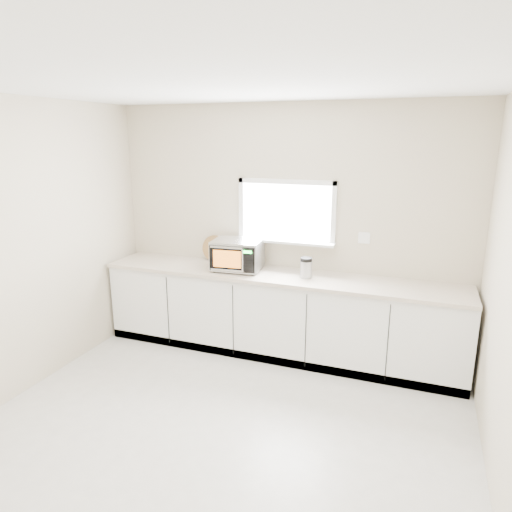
% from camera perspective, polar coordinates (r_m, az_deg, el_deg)
% --- Properties ---
extents(ground, '(4.00, 4.00, 0.00)m').
position_cam_1_polar(ground, '(3.89, -5.73, -22.42)').
color(ground, beige).
rests_on(ground, ground).
extents(back_wall, '(4.00, 0.17, 2.70)m').
position_cam_1_polar(back_wall, '(5.06, 3.83, 3.50)').
color(back_wall, '#C1AF99').
rests_on(back_wall, ground).
extents(cabinets, '(3.92, 0.60, 0.88)m').
position_cam_1_polar(cabinets, '(5.06, 2.67, -7.43)').
color(cabinets, white).
rests_on(cabinets, ground).
extents(countertop, '(3.92, 0.64, 0.04)m').
position_cam_1_polar(countertop, '(4.89, 2.70, -2.48)').
color(countertop, beige).
rests_on(countertop, cabinets).
extents(microwave, '(0.55, 0.45, 0.34)m').
position_cam_1_polar(microwave, '(4.99, -2.35, 0.20)').
color(microwave, black).
rests_on(microwave, countertop).
extents(knife_block, '(0.13, 0.22, 0.30)m').
position_cam_1_polar(knife_block, '(5.04, -4.41, -0.26)').
color(knife_block, '#402116').
rests_on(knife_block, countertop).
extents(cutting_board, '(0.31, 0.07, 0.31)m').
position_cam_1_polar(cutting_board, '(5.38, -5.21, 0.98)').
color(cutting_board, '#A5713F').
rests_on(cutting_board, countertop).
extents(coffee_grinder, '(0.16, 0.16, 0.22)m').
position_cam_1_polar(coffee_grinder, '(4.76, 6.28, -1.43)').
color(coffee_grinder, '#A9ACB0').
rests_on(coffee_grinder, countertop).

